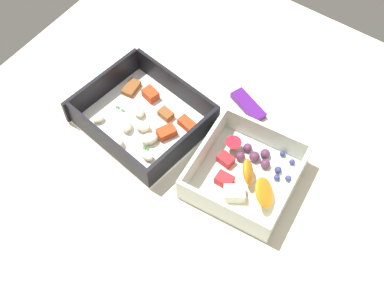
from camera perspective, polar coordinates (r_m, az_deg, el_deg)
The scene contains 4 objects.
table_surface at distance 81.43cm, azimuth 0.75°, elevation -1.30°, with size 80.00×80.00×2.00cm, color beige.
pasta_container at distance 82.66cm, azimuth -5.58°, elevation 2.94°, with size 21.15×18.68×5.38cm.
fruit_bowl at distance 76.89cm, azimuth 6.17°, elevation -3.47°, with size 16.66×17.26×5.26cm.
candy_bar at distance 85.69cm, azimuth 6.45°, elevation 4.42°, with size 7.00×2.40×1.20cm, color #51197A.
Camera 1 is at (23.57, -35.06, 70.61)cm, focal length 46.57 mm.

